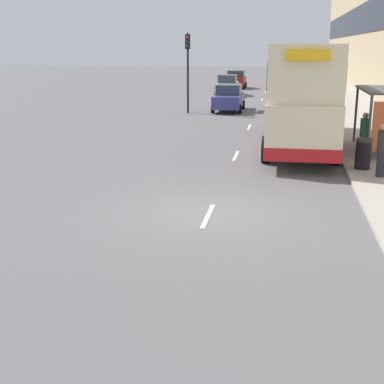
{
  "coord_description": "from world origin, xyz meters",
  "views": [
    {
      "loc": [
        1.79,
        -13.2,
        4.2
      ],
      "look_at": [
        -3.26,
        16.38,
        -3.96
      ],
      "focal_mm": 50.0,
      "sensor_mm": 36.0,
      "label": 1
    }
  ],
  "objects_px": {
    "car_1": "(227,85)",
    "car_2": "(292,92)",
    "pedestrian_at_shelter": "(382,150)",
    "pedestrian_2": "(364,135)",
    "traffic_light_far_kerb": "(188,60)",
    "litter_bin": "(363,154)",
    "double_decker_bus_near": "(301,94)",
    "car_0": "(229,98)",
    "car_3": "(236,80)"
  },
  "relations": [
    {
      "from": "pedestrian_2",
      "to": "car_3",
      "type": "bearing_deg",
      "value": 102.5
    },
    {
      "from": "traffic_light_far_kerb",
      "to": "car_1",
      "type": "bearing_deg",
      "value": 85.25
    },
    {
      "from": "car_2",
      "to": "litter_bin",
      "type": "relative_size",
      "value": 3.95
    },
    {
      "from": "car_0",
      "to": "car_3",
      "type": "xyz_separation_m",
      "value": [
        -1.37,
        20.66,
        0.02
      ]
    },
    {
      "from": "pedestrian_2",
      "to": "traffic_light_far_kerb",
      "type": "xyz_separation_m",
      "value": [
        -9.21,
        14.03,
        2.38
      ]
    },
    {
      "from": "double_decker_bus_near",
      "to": "litter_bin",
      "type": "bearing_deg",
      "value": -66.21
    },
    {
      "from": "pedestrian_at_shelter",
      "to": "pedestrian_2",
      "type": "xyz_separation_m",
      "value": [
        -0.15,
        3.01,
        0.0
      ]
    },
    {
      "from": "double_decker_bus_near",
      "to": "car_1",
      "type": "height_order",
      "value": "double_decker_bus_near"
    },
    {
      "from": "double_decker_bus_near",
      "to": "car_3",
      "type": "bearing_deg",
      "value": 99.69
    },
    {
      "from": "pedestrian_at_shelter",
      "to": "litter_bin",
      "type": "height_order",
      "value": "pedestrian_at_shelter"
    },
    {
      "from": "car_1",
      "to": "litter_bin",
      "type": "distance_m",
      "value": 30.6
    },
    {
      "from": "double_decker_bus_near",
      "to": "pedestrian_at_shelter",
      "type": "xyz_separation_m",
      "value": [
        2.49,
        -5.8,
        -1.27
      ]
    },
    {
      "from": "litter_bin",
      "to": "pedestrian_2",
      "type": "bearing_deg",
      "value": 82.31
    },
    {
      "from": "car_1",
      "to": "car_2",
      "type": "height_order",
      "value": "car_1"
    },
    {
      "from": "car_0",
      "to": "pedestrian_2",
      "type": "height_order",
      "value": "pedestrian_2"
    },
    {
      "from": "car_0",
      "to": "traffic_light_far_kerb",
      "type": "height_order",
      "value": "traffic_light_far_kerb"
    },
    {
      "from": "double_decker_bus_near",
      "to": "car_0",
      "type": "distance_m",
      "value": 13.76
    },
    {
      "from": "car_2",
      "to": "pedestrian_2",
      "type": "bearing_deg",
      "value": -83.56
    },
    {
      "from": "double_decker_bus_near",
      "to": "car_0",
      "type": "bearing_deg",
      "value": 108.62
    },
    {
      "from": "double_decker_bus_near",
      "to": "car_2",
      "type": "distance_m",
      "value": 19.03
    },
    {
      "from": "pedestrian_2",
      "to": "car_1",
      "type": "bearing_deg",
      "value": 106.26
    },
    {
      "from": "car_1",
      "to": "litter_bin",
      "type": "relative_size",
      "value": 4.11
    },
    {
      "from": "pedestrian_at_shelter",
      "to": "litter_bin",
      "type": "relative_size",
      "value": 1.63
    },
    {
      "from": "car_2",
      "to": "pedestrian_2",
      "type": "distance_m",
      "value": 21.91
    },
    {
      "from": "car_3",
      "to": "double_decker_bus_near",
      "type": "bearing_deg",
      "value": 99.69
    },
    {
      "from": "car_0",
      "to": "traffic_light_far_kerb",
      "type": "relative_size",
      "value": 0.89
    },
    {
      "from": "car_0",
      "to": "traffic_light_far_kerb",
      "type": "distance_m",
      "value": 3.96
    },
    {
      "from": "double_decker_bus_near",
      "to": "pedestrian_2",
      "type": "height_order",
      "value": "double_decker_bus_near"
    },
    {
      "from": "pedestrian_at_shelter",
      "to": "pedestrian_2",
      "type": "bearing_deg",
      "value": 92.94
    },
    {
      "from": "car_1",
      "to": "pedestrian_at_shelter",
      "type": "bearing_deg",
      "value": 105.01
    },
    {
      "from": "car_3",
      "to": "litter_bin",
      "type": "relative_size",
      "value": 3.88
    },
    {
      "from": "traffic_light_far_kerb",
      "to": "pedestrian_2",
      "type": "bearing_deg",
      "value": -56.73
    },
    {
      "from": "pedestrian_2",
      "to": "litter_bin",
      "type": "bearing_deg",
      "value": -97.69
    },
    {
      "from": "litter_bin",
      "to": "car_2",
      "type": "bearing_deg",
      "value": 95.3
    },
    {
      "from": "double_decker_bus_near",
      "to": "pedestrian_at_shelter",
      "type": "bearing_deg",
      "value": -66.8
    },
    {
      "from": "car_0",
      "to": "pedestrian_at_shelter",
      "type": "distance_m",
      "value": 19.99
    },
    {
      "from": "double_decker_bus_near",
      "to": "litter_bin",
      "type": "height_order",
      "value": "double_decker_bus_near"
    },
    {
      "from": "pedestrian_at_shelter",
      "to": "traffic_light_far_kerb",
      "type": "distance_m",
      "value": 19.59
    },
    {
      "from": "car_0",
      "to": "pedestrian_at_shelter",
      "type": "xyz_separation_m",
      "value": [
        6.86,
        -18.77,
        0.15
      ]
    },
    {
      "from": "car_3",
      "to": "car_2",
      "type": "bearing_deg",
      "value": 110.97
    },
    {
      "from": "car_1",
      "to": "traffic_light_far_kerb",
      "type": "bearing_deg",
      "value": 85.25
    },
    {
      "from": "car_2",
      "to": "car_1",
      "type": "bearing_deg",
      "value": 133.58
    },
    {
      "from": "car_0",
      "to": "pedestrian_2",
      "type": "distance_m",
      "value": 17.13
    },
    {
      "from": "car_0",
      "to": "litter_bin",
      "type": "distance_m",
      "value": 18.82
    },
    {
      "from": "car_2",
      "to": "car_3",
      "type": "xyz_separation_m",
      "value": [
        -5.62,
        14.66,
        0.05
      ]
    },
    {
      "from": "car_0",
      "to": "pedestrian_at_shelter",
      "type": "bearing_deg",
      "value": 110.07
    },
    {
      "from": "double_decker_bus_near",
      "to": "traffic_light_far_kerb",
      "type": "relative_size",
      "value": 2.27
    },
    {
      "from": "car_0",
      "to": "car_3",
      "type": "bearing_deg",
      "value": -86.21
    },
    {
      "from": "car_2",
      "to": "litter_bin",
      "type": "bearing_deg",
      "value": -84.7
    },
    {
      "from": "car_1",
      "to": "pedestrian_at_shelter",
      "type": "height_order",
      "value": "pedestrian_at_shelter"
    }
  ]
}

